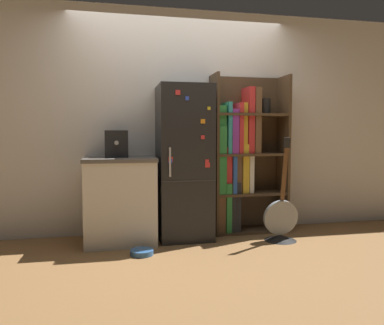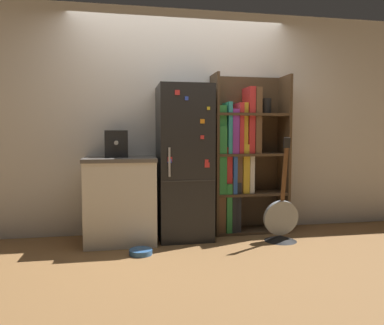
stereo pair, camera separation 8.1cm
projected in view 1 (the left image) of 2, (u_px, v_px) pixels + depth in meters
The scene contains 8 objects.
ground_plane at pixel (187, 241), 4.05m from camera, with size 16.00×16.00×0.00m, color olive.
wall_back at pixel (179, 122), 4.41m from camera, with size 8.00×0.05×2.60m.
refrigerator at pixel (184, 163), 4.14m from camera, with size 0.57×0.60×1.69m.
bookshelf at pixel (239, 158), 4.41m from camera, with size 0.88×0.37×1.84m.
kitchen_counter at pixel (120, 200), 4.00m from camera, with size 0.75×0.64×0.91m.
espresso_machine at pixel (116, 144), 4.00m from camera, with size 0.24×0.35×0.28m.
guitar at pixel (281, 225), 4.06m from camera, with size 0.39×0.35×1.12m.
pet_bowl at pixel (142, 252), 3.59m from camera, with size 0.22×0.22×0.05m.
Camera 1 is at (-0.76, -3.90, 1.15)m, focal length 35.00 mm.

